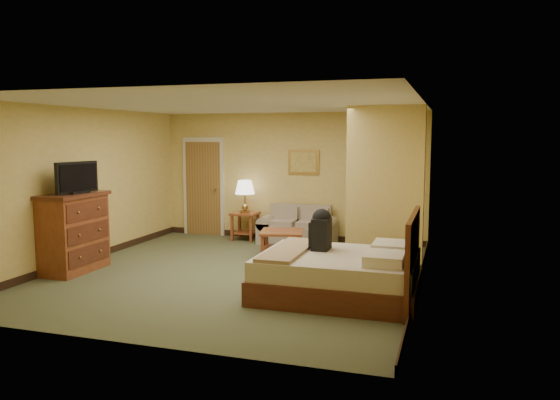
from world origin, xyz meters
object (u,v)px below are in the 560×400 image
at_px(coffee_table, 282,238).
at_px(dresser, 74,232).
at_px(bed, 343,274).
at_px(loveseat, 298,231).

bearing_deg(coffee_table, dresser, -145.01).
distance_m(dresser, bed, 4.30).
distance_m(loveseat, coffee_table, 1.23).
bearing_deg(coffee_table, loveseat, 92.63).
xyz_separation_m(loveseat, bed, (1.54, -3.27, 0.06)).
height_order(coffee_table, dresser, dresser).
bearing_deg(bed, dresser, 179.01).
bearing_deg(dresser, loveseat, 49.27).
distance_m(coffee_table, dresser, 3.44).
relative_size(loveseat, bed, 0.72).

